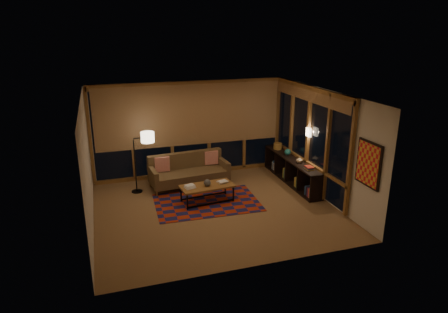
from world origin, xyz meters
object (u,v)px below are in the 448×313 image
object	(u,v)px
floor_lamp	(135,163)
bookshelf	(292,170)
sofa	(189,171)
coffee_table	(207,194)

from	to	relation	value
floor_lamp	bookshelf	bearing A→B (deg)	-14.69
floor_lamp	bookshelf	distance (m)	4.21
sofa	bookshelf	size ratio (longest dim) A/B	0.75
coffee_table	floor_lamp	distance (m)	2.04
floor_lamp	bookshelf	xyz separation A→B (m)	(4.15, -0.60, -0.44)
sofa	bookshelf	xyz separation A→B (m)	(2.74, -0.58, -0.08)
floor_lamp	coffee_table	bearing A→B (deg)	-42.48
bookshelf	floor_lamp	bearing A→B (deg)	171.77
sofa	coffee_table	xyz separation A→B (m)	(0.18, -1.14, -0.21)
sofa	coffee_table	distance (m)	1.17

